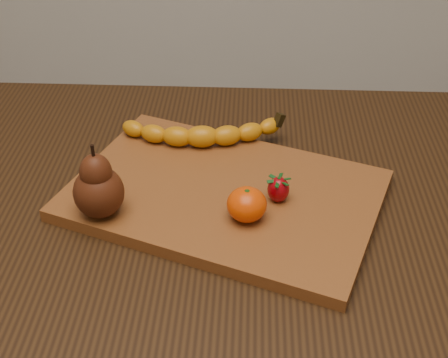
{
  "coord_description": "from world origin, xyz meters",
  "views": [
    {
      "loc": [
        0.05,
        -0.77,
        1.34
      ],
      "look_at": [
        0.02,
        -0.02,
        0.8
      ],
      "focal_mm": 50.0,
      "sensor_mm": 36.0,
      "label": 1
    }
  ],
  "objects_px": {
    "table": "(214,241)",
    "cutting_board": "(224,195)",
    "mandarin": "(247,204)",
    "pear": "(97,181)"
  },
  "relations": [
    {
      "from": "cutting_board",
      "to": "pear",
      "type": "distance_m",
      "value": 0.19
    },
    {
      "from": "cutting_board",
      "to": "mandarin",
      "type": "height_order",
      "value": "mandarin"
    },
    {
      "from": "cutting_board",
      "to": "pear",
      "type": "xyz_separation_m",
      "value": [
        -0.17,
        -0.06,
        0.07
      ]
    },
    {
      "from": "table",
      "to": "cutting_board",
      "type": "relative_size",
      "value": 2.22
    },
    {
      "from": "table",
      "to": "cutting_board",
      "type": "xyz_separation_m",
      "value": [
        0.02,
        -0.02,
        0.11
      ]
    },
    {
      "from": "cutting_board",
      "to": "table",
      "type": "bearing_deg",
      "value": 153.4
    },
    {
      "from": "pear",
      "to": "table",
      "type": "bearing_deg",
      "value": 26.97
    },
    {
      "from": "table",
      "to": "cutting_board",
      "type": "distance_m",
      "value": 0.11
    },
    {
      "from": "table",
      "to": "pear",
      "type": "bearing_deg",
      "value": -153.03
    },
    {
      "from": "table",
      "to": "mandarin",
      "type": "height_order",
      "value": "mandarin"
    }
  ]
}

